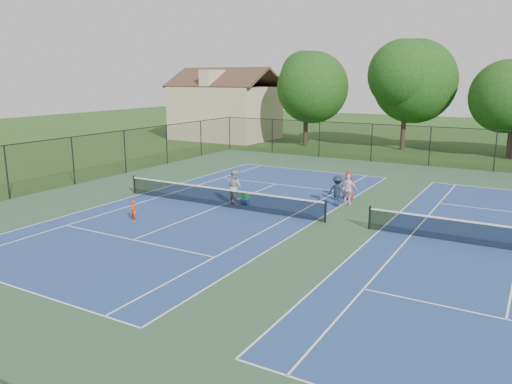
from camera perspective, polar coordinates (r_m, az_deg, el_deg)
The scene contains 14 objects.
ground at distance 23.17m, azimuth 10.32°, elevation -3.82°, with size 140.00×140.00×0.00m, color #234716.
court_pad at distance 23.17m, azimuth 10.32°, elevation -3.81°, with size 36.00×36.00×0.01m, color #2D5038.
tennis_court_left at distance 26.21m, azimuth -4.21°, elevation -1.45°, with size 12.00×23.83×1.07m.
perimeter_fence at distance 22.77m, azimuth 10.48°, elevation 0.04°, with size 36.08×36.08×3.02m.
tree_back_a at distance 49.35m, azimuth 5.80°, elevation 12.26°, with size 6.80×6.80×9.15m.
tree_back_b at distance 48.31m, azimuth 16.84°, elevation 12.43°, with size 7.60×7.60×10.03m.
clapboard_house at distance 55.18m, azimuth -3.47°, elevation 9.31°, with size 10.80×8.10×7.65m.
child_player at distance 24.03m, azimuth -13.82°, elevation -2.14°, with size 0.37×0.24×1.01m, color #F33A10.
instructor at distance 26.43m, azimuth -2.46°, elevation 0.55°, with size 0.90×0.70×1.86m, color #9D9D9F.
bystander_a at distance 26.82m, azimuth 10.51°, elevation 0.29°, with size 0.96×0.40×1.64m, color white.
bystander_b at distance 26.46m, azimuth 9.29°, elevation 0.14°, with size 1.04×0.60×1.62m, color #182135.
bystander_c at distance 27.91m, azimuth 10.53°, elevation 0.73°, with size 0.78×0.51×1.59m, color maroon.
ball_crate at distance 26.42m, azimuth -1.28°, elevation -1.17°, with size 0.41×0.29×0.31m, color navy.
ball_hopper at distance 26.34m, azimuth -1.29°, elevation -0.43°, with size 0.34×0.28×0.40m, color green.
Camera 1 is at (7.31, -20.97, 6.62)m, focal length 35.00 mm.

